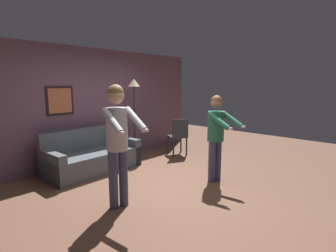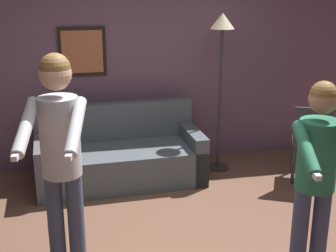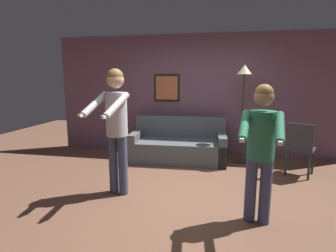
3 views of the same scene
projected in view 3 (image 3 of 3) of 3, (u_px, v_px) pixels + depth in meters
ground_plane at (184, 196)px, 3.75m from camera, size 12.00×12.00×0.00m
back_wall_assembly at (198, 95)px, 5.71m from camera, size 6.40×0.09×2.60m
couch at (178, 147)px, 5.37m from camera, size 1.93×0.93×0.87m
torchiere_lamp at (244, 85)px, 5.02m from camera, size 0.28×0.28×1.92m
person_standing_left at (116, 119)px, 3.64m from camera, size 0.52×0.74×1.79m
person_standing_right at (261, 143)px, 2.89m from camera, size 0.50×0.68×1.60m
dining_chair_distant at (300, 146)px, 4.43m from camera, size 0.56×0.56×0.93m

